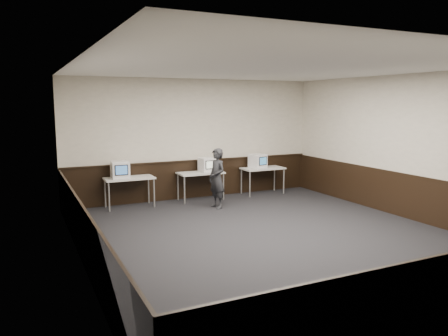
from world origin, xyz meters
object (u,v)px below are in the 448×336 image
object	(u,v)px
desk_left	(129,180)
desk_right	(263,170)
emac_left	(120,170)
emac_right	(258,161)
desk_center	(201,175)
person	(217,178)
emac_center	(207,165)

from	to	relation	value
desk_left	desk_right	world-z (taller)	same
emac_left	emac_right	distance (m)	3.87
emac_left	desk_center	bearing A→B (deg)	3.70
emac_right	emac_left	bearing A→B (deg)	165.42
emac_left	person	world-z (taller)	person
desk_left	emac_left	distance (m)	0.36
desk_left	emac_center	size ratio (longest dim) A/B	2.81
desk_center	person	world-z (taller)	person
desk_left	desk_center	distance (m)	1.90
desk_center	person	size ratio (longest dim) A/B	0.81
desk_center	emac_right	world-z (taller)	emac_right
desk_left	emac_left	size ratio (longest dim) A/B	2.54
emac_left	desk_right	bearing A→B (deg)	3.44
emac_left	emac_right	xyz separation A→B (m)	(3.87, 0.05, -0.01)
emac_left	person	size ratio (longest dim) A/B	0.32
emac_right	person	xyz separation A→B (m)	(-1.72, -1.01, -0.21)
emac_center	desk_right	bearing A→B (deg)	-5.72
emac_left	emac_right	size ratio (longest dim) A/B	0.94
desk_center	desk_right	bearing A→B (deg)	0.00
desk_left	emac_center	world-z (taller)	emac_center
emac_center	desk_center	bearing A→B (deg)	-172.35
desk_right	person	bearing A→B (deg)	-152.33
desk_right	emac_right	bearing A→B (deg)	168.17
desk_left	desk_right	bearing A→B (deg)	0.00
desk_center	person	xyz separation A→B (m)	(0.03, -0.98, 0.06)
emac_center	emac_right	size ratio (longest dim) A/B	0.85
desk_left	desk_right	distance (m)	3.80
desk_center	desk_left	bearing A→B (deg)	180.00
desk_right	emac_center	world-z (taller)	emac_center
desk_center	emac_right	distance (m)	1.77
emac_center	person	bearing A→B (deg)	-103.91
desk_right	emac_left	size ratio (longest dim) A/B	2.54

